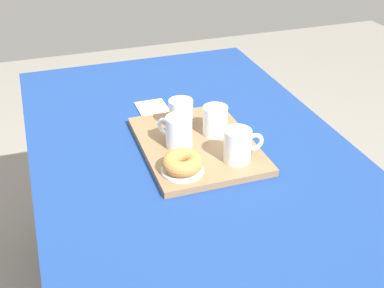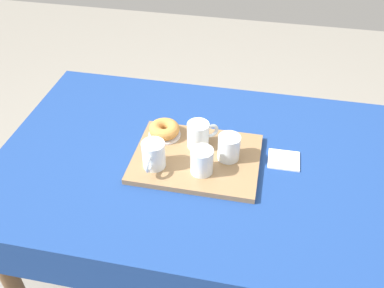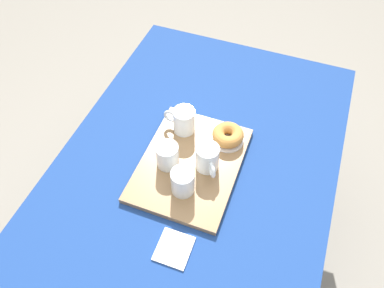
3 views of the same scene
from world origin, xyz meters
The scene contains 10 objects.
ground_plane centered at (0.00, 0.00, 0.00)m, with size 6.00×6.00×0.00m, color gray.
dining_table centered at (0.00, 0.00, 0.68)m, with size 1.47×0.94×0.78m.
serving_tray centered at (0.03, 0.02, 0.79)m, with size 0.43×0.33×0.02m, color olive.
tea_mug_left centered at (0.04, -0.04, 0.84)m, with size 0.11×0.09×0.10m.
tea_mug_right centered at (0.16, 0.09, 0.84)m, with size 0.08×0.12×0.10m.
water_glass_near centered at (-0.08, 0.00, 0.84)m, with size 0.08×0.08×0.09m.
water_glass_far centered at (0.00, 0.08, 0.84)m, with size 0.08×0.08×0.09m.
donut_plate_left centered at (0.17, -0.07, 0.80)m, with size 0.12×0.12×0.01m, color silver.
sugar_donut_left centered at (0.17, -0.07, 0.83)m, with size 0.11×0.11×0.04m, color #BC7F3D.
paper_napkin centered at (-0.27, -0.05, 0.78)m, with size 0.11×0.10×0.01m, color white.
Camera 2 is at (-0.17, 1.08, 1.76)m, focal length 39.39 mm.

